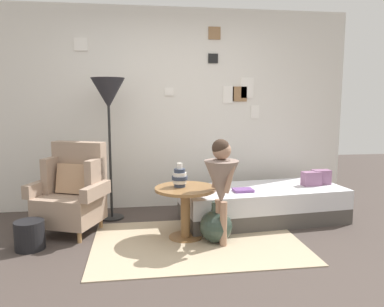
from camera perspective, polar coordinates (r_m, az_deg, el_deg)
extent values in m
plane|color=#423833|center=(3.42, -0.20, -16.62)|extent=(12.00, 12.00, 0.00)
cube|color=silver|center=(5.04, -3.35, 6.64)|extent=(4.80, 0.10, 2.60)
cube|color=white|center=(5.06, -16.42, 15.53)|extent=(0.16, 0.02, 0.16)
cube|color=silver|center=(5.05, -16.42, 15.53)|extent=(0.13, 0.01, 0.12)
cube|color=olive|center=(5.14, 3.40, 17.67)|extent=(0.16, 0.02, 0.16)
cube|color=beige|center=(5.14, 3.41, 17.68)|extent=(0.12, 0.01, 0.12)
cube|color=white|center=(4.99, -3.49, 9.30)|extent=(0.11, 0.02, 0.10)
cube|color=silver|center=(4.98, -3.49, 9.30)|extent=(0.09, 0.01, 0.08)
cube|color=olive|center=(5.15, 7.19, 8.89)|extent=(0.20, 0.02, 0.20)
cube|color=gray|center=(5.15, 7.20, 8.89)|extent=(0.15, 0.01, 0.15)
cube|color=white|center=(5.18, 8.32, 9.77)|extent=(0.17, 0.02, 0.27)
cube|color=silver|center=(5.18, 8.33, 9.77)|extent=(0.13, 0.01, 0.21)
cube|color=white|center=(5.12, 5.49, 8.83)|extent=(0.15, 0.02, 0.23)
cube|color=#B4B4A6|center=(5.11, 5.50, 8.83)|extent=(0.11, 0.01, 0.18)
cube|color=white|center=(5.22, 9.46, 6.23)|extent=(0.11, 0.02, 0.18)
cube|color=gray|center=(5.22, 9.47, 6.23)|extent=(0.09, 0.01, 0.14)
cube|color=black|center=(5.10, 3.19, 14.13)|extent=(0.13, 0.02, 0.12)
cube|color=#A1A1A0|center=(5.09, 3.20, 14.13)|extent=(0.10, 0.01, 0.10)
cube|color=tan|center=(3.91, 0.80, -13.25)|extent=(2.08, 1.42, 0.01)
cylinder|color=tan|center=(4.32, -22.19, -11.01)|extent=(0.04, 0.04, 0.12)
cylinder|color=tan|center=(4.06, -16.61, -11.96)|extent=(0.04, 0.04, 0.12)
cylinder|color=tan|center=(4.66, -18.89, -9.41)|extent=(0.04, 0.04, 0.12)
cylinder|color=tan|center=(4.43, -13.60, -10.14)|extent=(0.04, 0.04, 0.12)
cube|color=gray|center=(4.30, -17.96, -7.95)|extent=(0.77, 0.75, 0.30)
cube|color=gray|center=(4.40, -16.61, -1.85)|extent=(0.61, 0.36, 0.55)
cube|color=gray|center=(4.44, -20.32, -3.00)|extent=(0.19, 0.32, 0.39)
cube|color=gray|center=(4.17, -14.42, -3.45)|extent=(0.19, 0.32, 0.39)
cube|color=gray|center=(4.41, -21.86, -4.78)|extent=(0.28, 0.50, 0.14)
cube|color=gray|center=(4.06, -14.29, -5.52)|extent=(0.28, 0.50, 0.14)
cube|color=tan|center=(4.31, -17.45, -3.65)|extent=(0.40, 0.29, 0.33)
cube|color=#4C4742|center=(4.65, 10.53, -8.78)|extent=(1.97, 0.98, 0.18)
cube|color=silver|center=(4.59, 10.60, -6.39)|extent=(1.97, 0.98, 0.22)
cube|color=gray|center=(4.91, 18.90, -3.38)|extent=(0.22, 0.12, 0.18)
cube|color=gray|center=(4.79, 17.53, -3.64)|extent=(0.23, 0.14, 0.17)
cylinder|color=olive|center=(4.04, -0.98, -12.49)|extent=(0.35, 0.35, 0.02)
cylinder|color=olive|center=(3.95, -0.99, -9.02)|extent=(0.10, 0.10, 0.49)
cylinder|color=olive|center=(3.88, -1.00, -5.34)|extent=(0.63, 0.63, 0.03)
cylinder|color=#2D384C|center=(3.90, -1.86, -4.77)|extent=(0.12, 0.12, 0.04)
cylinder|color=white|center=(3.89, -1.87, -4.23)|extent=(0.14, 0.14, 0.04)
cylinder|color=#2D384C|center=(3.89, -1.87, -3.69)|extent=(0.16, 0.16, 0.04)
cylinder|color=white|center=(3.88, -1.87, -3.15)|extent=(0.14, 0.14, 0.04)
cylinder|color=#2D384C|center=(3.87, -1.87, -2.60)|extent=(0.12, 0.12, 0.04)
cylinder|color=white|center=(3.86, -1.88, -1.89)|extent=(0.06, 0.06, 0.06)
cylinder|color=black|center=(4.76, -11.97, -9.41)|extent=(0.28, 0.28, 0.02)
cylinder|color=black|center=(4.59, -12.26, 0.12)|extent=(0.03, 0.03, 1.57)
cone|color=#232328|center=(4.54, -12.53, 8.88)|extent=(0.39, 0.39, 0.35)
cylinder|color=#A37A60|center=(3.76, 4.77, -10.60)|extent=(0.07, 0.07, 0.45)
cylinder|color=#A37A60|center=(3.84, 3.99, -10.18)|extent=(0.07, 0.07, 0.45)
cone|color=gray|center=(3.69, 4.45, -4.36)|extent=(0.34, 0.34, 0.43)
cylinder|color=gray|center=(3.66, 4.47, -2.18)|extent=(0.17, 0.17, 0.16)
cylinder|color=#A37A60|center=(3.59, 5.71, -3.74)|extent=(0.13, 0.09, 0.29)
cylinder|color=#A37A60|center=(3.79, 3.79, -3.08)|extent=(0.13, 0.09, 0.29)
sphere|color=#A37A60|center=(3.64, 4.50, 0.49)|extent=(0.18, 0.18, 0.18)
sphere|color=#38281E|center=(3.63, 4.37, 0.84)|extent=(0.17, 0.17, 0.17)
cube|color=#73478E|center=(4.33, 7.72, -5.50)|extent=(0.22, 0.17, 0.03)
sphere|color=#2D3D33|center=(3.89, 3.63, -10.90)|extent=(0.33, 0.33, 0.33)
cylinder|color=#2D3D33|center=(3.82, 3.66, -8.00)|extent=(0.09, 0.09, 0.09)
cylinder|color=black|center=(4.03, -23.30, -11.24)|extent=(0.28, 0.28, 0.28)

